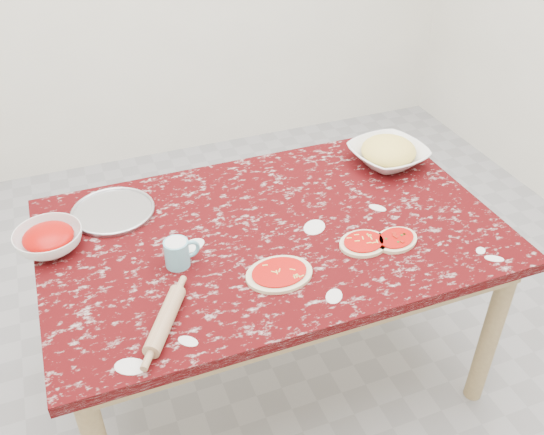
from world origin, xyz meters
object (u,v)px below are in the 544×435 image
Objects in this scene: sauce_bowl at (49,240)px; flour_mug at (178,253)px; worktable at (272,247)px; cheese_bowl at (388,155)px; rolling_pin at (165,320)px; pizza_tray at (113,212)px.

sauce_bowl is 1.87× the size of flour_mug.
flour_mug is (-0.35, -0.07, 0.13)m from worktable.
sauce_bowl is 1.35m from cheese_bowl.
flour_mug reaches higher than sauce_bowl.
sauce_bowl is at bearing 167.25° from worktable.
sauce_bowl is (-0.74, 0.17, 0.12)m from worktable.
pizza_tray is at bearing 94.95° from rolling_pin.
flour_mug is 0.28m from rolling_pin.
pizza_tray is 0.27m from sauce_bowl.
rolling_pin is (0.05, -0.63, 0.02)m from pizza_tray.
pizza_tray is 1.31× the size of sauce_bowl.
worktable is 6.41× the size of rolling_pin.
worktable is 0.60m from pizza_tray.
rolling_pin is at bearing -60.09° from sauce_bowl.
worktable is at bearing 35.50° from rolling_pin.
worktable is 5.41× the size of pizza_tray.
flour_mug reaches higher than rolling_pin.
cheese_bowl reaches higher than pizza_tray.
flour_mug is (-0.97, -0.32, 0.01)m from cheese_bowl.
rolling_pin is at bearing -144.50° from worktable.
pizza_tray is at bearing 113.00° from flour_mug.
cheese_bowl is (1.35, 0.09, 0.00)m from sauce_bowl.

